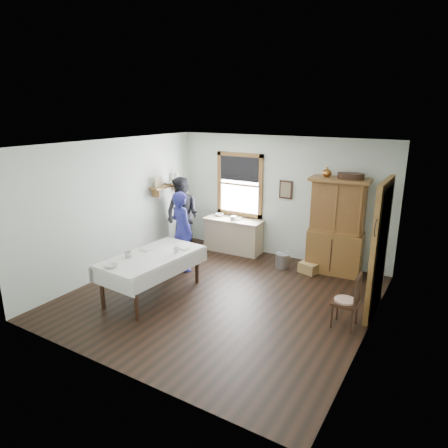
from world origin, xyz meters
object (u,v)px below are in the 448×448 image
object	(u,v)px
pail	(283,261)
woman_blue	(182,234)
spindle_chair	(346,300)
figure_dark	(183,218)
work_counter	(233,235)
wicker_basket	(308,268)
dining_table	(153,275)
china_hutch	(336,227)

from	to	relation	value
pail	woman_blue	bearing A→B (deg)	-146.69
spindle_chair	figure_dark	xyz separation A→B (m)	(-4.15, 1.44, 0.37)
work_counter	wicker_basket	xyz separation A→B (m)	(1.97, -0.33, -0.29)
figure_dark	spindle_chair	bearing A→B (deg)	-18.14
pail	woman_blue	xyz separation A→B (m)	(-1.76, -1.16, 0.62)
dining_table	spindle_chair	xyz separation A→B (m)	(3.25, 0.69, 0.06)
woman_blue	spindle_chair	bearing A→B (deg)	-166.70
dining_table	pail	xyz separation A→B (m)	(1.51, 2.39, -0.22)
work_counter	pail	xyz separation A→B (m)	(1.40, -0.35, -0.23)
dining_table	pail	distance (m)	2.83
work_counter	figure_dark	size ratio (longest dim) A/B	0.84
figure_dark	china_hutch	bearing A→B (deg)	10.91
dining_table	wicker_basket	bearing A→B (deg)	49.33
work_counter	wicker_basket	world-z (taller)	work_counter
pail	spindle_chair	bearing A→B (deg)	-44.26
spindle_chair	figure_dark	bearing A→B (deg)	160.63
woman_blue	dining_table	bearing A→B (deg)	123.73
china_hutch	figure_dark	bearing A→B (deg)	-174.23
dining_table	pail	bearing A→B (deg)	57.75
spindle_chair	china_hutch	bearing A→B (deg)	110.23
spindle_chair	wicker_basket	xyz separation A→B (m)	(-1.18, 1.73, -0.34)
work_counter	china_hutch	distance (m)	2.46
woman_blue	figure_dark	bearing A→B (deg)	-31.81
wicker_basket	dining_table	bearing A→B (deg)	-130.67
spindle_chair	figure_dark	distance (m)	4.41
work_counter	woman_blue	world-z (taller)	woman_blue
woman_blue	china_hutch	bearing A→B (deg)	-129.39
wicker_basket	woman_blue	bearing A→B (deg)	-153.11
dining_table	spindle_chair	distance (m)	3.33
pail	wicker_basket	xyz separation A→B (m)	(0.56, 0.02, -0.05)
china_hutch	dining_table	xyz separation A→B (m)	(-2.49, -2.72, -0.60)
work_counter	china_hutch	xyz separation A→B (m)	(2.39, -0.02, 0.59)
wicker_basket	figure_dark	size ratio (longest dim) A/B	0.22
china_hutch	woman_blue	bearing A→B (deg)	-155.74
china_hutch	spindle_chair	distance (m)	2.24
figure_dark	woman_blue	bearing A→B (deg)	-53.03
spindle_chair	wicker_basket	distance (m)	2.12
china_hutch	pail	xyz separation A→B (m)	(-0.99, -0.33, -0.82)
work_counter	pail	world-z (taller)	work_counter
woman_blue	figure_dark	distance (m)	1.10
work_counter	figure_dark	bearing A→B (deg)	-151.16
woman_blue	figure_dark	world-z (taller)	figure_dark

